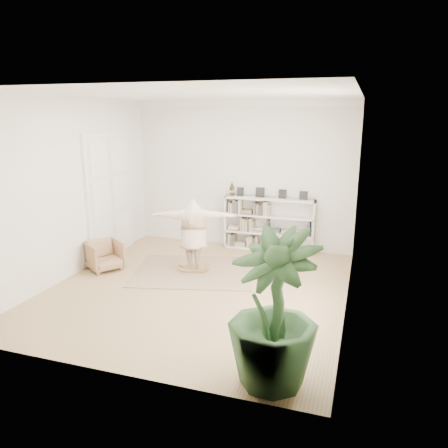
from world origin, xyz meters
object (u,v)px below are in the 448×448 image
Objects in this scene: rocker_board at (194,269)px; houseplant at (273,310)px; bookshelf at (269,225)px; person at (193,232)px; armchair at (105,255)px.

houseplant is (2.40, -3.35, 0.92)m from rocker_board.
bookshelf reaches higher than person.
armchair is at bearing 145.94° from houseplant.
armchair is at bearing -0.33° from person.
armchair is at bearing -140.91° from bookshelf.
person is at bearing -119.98° from bookshelf.
bookshelf is 3.94m from armchair.
person is at bearing 125.61° from houseplant.
armchair is 0.37× the size of person.
bookshelf is at bearing 46.03° from rocker_board.
houseplant reaches higher than rocker_board.
rocker_board is at bearing 125.61° from houseplant.
armchair is (-3.04, -2.47, -0.32)m from bookshelf.
person is (0.00, 0.00, 0.81)m from rocker_board.
rocker_board is 4.22m from houseplant.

